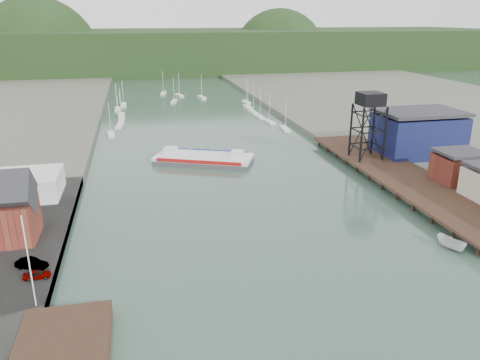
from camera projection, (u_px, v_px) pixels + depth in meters
name	position (u px, v px, depth m)	size (l,w,h in m)	color
ground	(319.00, 330.00, 55.37)	(600.00, 600.00, 0.00)	#2A423A
west_stage	(60.00, 360.00, 49.12)	(10.00, 18.00, 1.80)	black
east_pier	(401.00, 174.00, 103.78)	(14.00, 70.00, 2.45)	black
white_shed	(12.00, 186.00, 91.12)	(18.00, 12.00, 4.50)	silver
flagpole	(29.00, 262.00, 55.30)	(0.16, 0.16, 12.00)	silver
lift_tower	(370.00, 103.00, 110.79)	(6.50, 6.50, 16.00)	black
blue_shed	(418.00, 133.00, 118.55)	(20.50, 14.50, 11.30)	#0C1736
marina_sailboats	(187.00, 110.00, 182.80)	(57.71, 92.65, 0.90)	silver
distant_hills	(155.00, 53.00, 328.67)	(500.00, 120.00, 80.00)	#1D3216
chain_ferry	(204.00, 158.00, 118.55)	(26.16, 18.65, 3.50)	#434345
motorboat	(451.00, 244.00, 74.16)	(1.97, 5.25, 2.03)	silver
car_west_a	(37.00, 274.00, 63.02)	(1.42, 3.52, 1.20)	#999999
car_west_b	(32.00, 264.00, 65.49)	(1.55, 4.46, 1.47)	#999999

